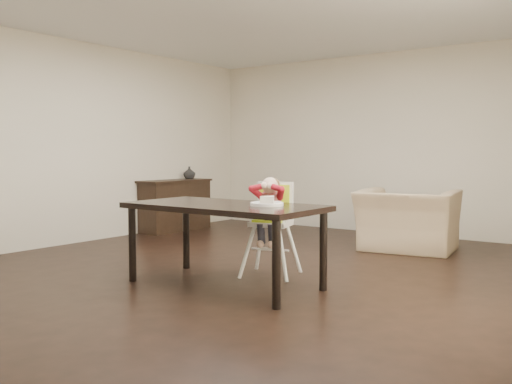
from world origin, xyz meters
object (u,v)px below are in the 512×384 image
armchair (408,210)px  sideboard (175,205)px  high_chair (272,206)px  dining_table (224,213)px

armchair → sideboard: 3.63m
high_chair → sideboard: 3.54m
dining_table → armchair: armchair is taller
dining_table → high_chair: size_ratio=1.85×
sideboard → dining_table: bearing=-39.2°
dining_table → high_chair: bearing=82.2°
armchair → sideboard: armchair is taller
high_chair → armchair: bearing=59.6°
sideboard → high_chair: bearing=-30.4°
armchair → high_chair: bearing=67.4°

